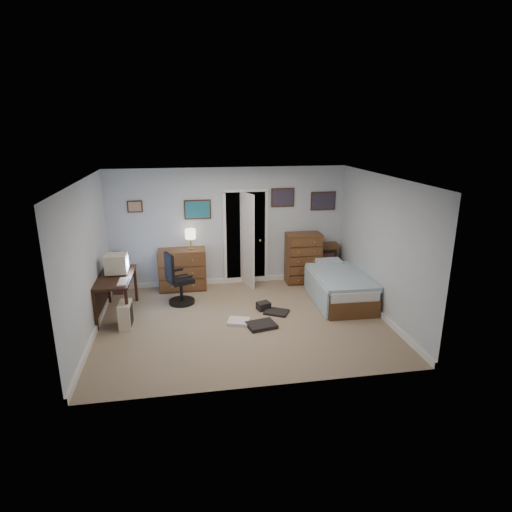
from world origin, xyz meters
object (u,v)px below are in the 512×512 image
(low_dresser, at_px, (182,269))
(office_chair, at_px, (178,284))
(tall_dresser, at_px, (303,258))
(computer_desk, at_px, (111,285))
(bed, at_px, (338,286))

(low_dresser, bearing_deg, office_chair, -96.04)
(office_chair, height_order, low_dresser, office_chair)
(office_chair, relative_size, tall_dresser, 0.94)
(low_dresser, relative_size, tall_dresser, 0.88)
(office_chair, relative_size, low_dresser, 1.06)
(office_chair, bearing_deg, computer_desk, 173.29)
(tall_dresser, relative_size, bed, 0.58)
(office_chair, distance_m, tall_dresser, 2.80)
(computer_desk, relative_size, bed, 0.68)
(low_dresser, distance_m, bed, 3.22)
(bed, bearing_deg, computer_desk, -178.62)
(computer_desk, xyz_separation_m, office_chair, (1.18, 0.32, -0.17))
(low_dresser, height_order, tall_dresser, tall_dresser)
(tall_dresser, bearing_deg, low_dresser, -178.94)
(computer_desk, distance_m, bed, 4.28)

